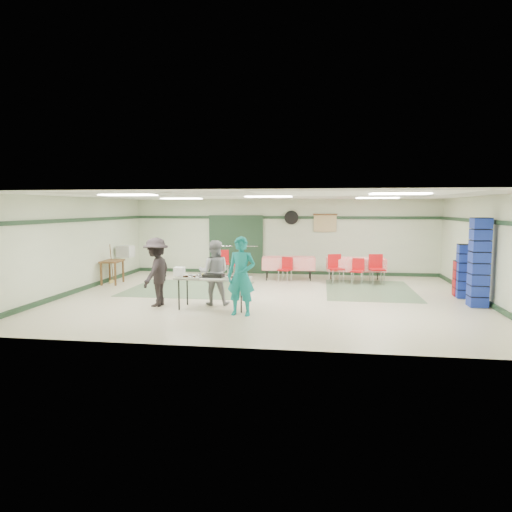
# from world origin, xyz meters

# --- Properties ---
(floor) EXTENTS (11.00, 11.00, 0.00)m
(floor) POSITION_xyz_m (0.00, 0.00, 0.00)
(floor) COLOR beige
(floor) RESTS_ON ground
(ceiling) EXTENTS (11.00, 11.00, 0.00)m
(ceiling) POSITION_xyz_m (0.00, 0.00, 2.70)
(ceiling) COLOR white
(ceiling) RESTS_ON wall_back
(wall_back) EXTENTS (11.00, 0.00, 11.00)m
(wall_back) POSITION_xyz_m (0.00, 4.50, 1.35)
(wall_back) COLOR #B6C1A4
(wall_back) RESTS_ON floor
(wall_front) EXTENTS (11.00, 0.00, 11.00)m
(wall_front) POSITION_xyz_m (0.00, -4.50, 1.35)
(wall_front) COLOR #B6C1A4
(wall_front) RESTS_ON floor
(wall_left) EXTENTS (0.00, 9.00, 9.00)m
(wall_left) POSITION_xyz_m (-5.50, 0.00, 1.35)
(wall_left) COLOR #B6C1A4
(wall_left) RESTS_ON floor
(wall_right) EXTENTS (0.00, 9.00, 9.00)m
(wall_right) POSITION_xyz_m (5.50, 0.00, 1.35)
(wall_right) COLOR #B6C1A4
(wall_right) RESTS_ON floor
(trim_back) EXTENTS (11.00, 0.06, 0.10)m
(trim_back) POSITION_xyz_m (0.00, 4.47, 2.05)
(trim_back) COLOR #1D3622
(trim_back) RESTS_ON wall_back
(baseboard_back) EXTENTS (11.00, 0.06, 0.12)m
(baseboard_back) POSITION_xyz_m (0.00, 4.47, 0.06)
(baseboard_back) COLOR #1D3622
(baseboard_back) RESTS_ON floor
(trim_left) EXTENTS (0.06, 9.00, 0.10)m
(trim_left) POSITION_xyz_m (-5.47, 0.00, 2.05)
(trim_left) COLOR #1D3622
(trim_left) RESTS_ON wall_back
(baseboard_left) EXTENTS (0.06, 9.00, 0.12)m
(baseboard_left) POSITION_xyz_m (-5.47, 0.00, 0.06)
(baseboard_left) COLOR #1D3622
(baseboard_left) RESTS_ON floor
(trim_right) EXTENTS (0.06, 9.00, 0.10)m
(trim_right) POSITION_xyz_m (5.47, 0.00, 2.05)
(trim_right) COLOR #1D3622
(trim_right) RESTS_ON wall_back
(baseboard_right) EXTENTS (0.06, 9.00, 0.12)m
(baseboard_right) POSITION_xyz_m (5.47, 0.00, 0.06)
(baseboard_right) COLOR #1D3622
(baseboard_right) RESTS_ON floor
(green_patch_a) EXTENTS (3.50, 3.00, 0.01)m
(green_patch_a) POSITION_xyz_m (-2.50, 1.00, 0.00)
(green_patch_a) COLOR #587757
(green_patch_a) RESTS_ON floor
(green_patch_b) EXTENTS (2.50, 3.50, 0.01)m
(green_patch_b) POSITION_xyz_m (2.80, 1.50, 0.00)
(green_patch_b) COLOR #587757
(green_patch_b) RESTS_ON floor
(double_door_left) EXTENTS (0.90, 0.06, 2.10)m
(double_door_left) POSITION_xyz_m (-2.20, 4.44, 1.05)
(double_door_left) COLOR gray
(double_door_left) RESTS_ON floor
(double_door_right) EXTENTS (0.90, 0.06, 2.10)m
(double_door_right) POSITION_xyz_m (-1.25, 4.44, 1.05)
(double_door_right) COLOR gray
(double_door_right) RESTS_ON floor
(door_frame) EXTENTS (2.00, 0.03, 2.15)m
(door_frame) POSITION_xyz_m (-1.73, 4.42, 1.05)
(door_frame) COLOR #1D3622
(door_frame) RESTS_ON floor
(wall_fan) EXTENTS (0.50, 0.10, 0.50)m
(wall_fan) POSITION_xyz_m (0.30, 4.44, 2.05)
(wall_fan) COLOR black
(wall_fan) RESTS_ON wall_back
(scroll_banner) EXTENTS (0.80, 0.02, 0.60)m
(scroll_banner) POSITION_xyz_m (1.50, 4.44, 1.85)
(scroll_banner) COLOR tan
(scroll_banner) RESTS_ON wall_back
(serving_table) EXTENTS (1.78, 0.80, 0.76)m
(serving_table) POSITION_xyz_m (-1.14, -1.57, 0.71)
(serving_table) COLOR #A6A5A1
(serving_table) RESTS_ON floor
(sheet_tray_right) EXTENTS (0.57, 0.44, 0.02)m
(sheet_tray_right) POSITION_xyz_m (-0.56, -1.68, 0.77)
(sheet_tray_right) COLOR silver
(sheet_tray_right) RESTS_ON serving_table
(sheet_tray_mid) EXTENTS (0.58, 0.46, 0.02)m
(sheet_tray_mid) POSITION_xyz_m (-1.30, -1.47, 0.77)
(sheet_tray_mid) COLOR silver
(sheet_tray_mid) RESTS_ON serving_table
(sheet_tray_left) EXTENTS (0.59, 0.46, 0.02)m
(sheet_tray_left) POSITION_xyz_m (-1.67, -1.75, 0.77)
(sheet_tray_left) COLOR silver
(sheet_tray_left) RESTS_ON serving_table
(baking_pan) EXTENTS (0.49, 0.32, 0.08)m
(baking_pan) POSITION_xyz_m (-1.12, -1.59, 0.80)
(baking_pan) COLOR black
(baking_pan) RESTS_ON serving_table
(foam_box_stack) EXTENTS (0.24, 0.22, 0.21)m
(foam_box_stack) POSITION_xyz_m (-1.99, -1.48, 0.87)
(foam_box_stack) COLOR white
(foam_box_stack) RESTS_ON serving_table
(volunteer_teal) EXTENTS (0.69, 0.50, 1.76)m
(volunteer_teal) POSITION_xyz_m (-0.36, -2.11, 0.88)
(volunteer_teal) COLOR #138486
(volunteer_teal) RESTS_ON floor
(volunteer_grey) EXTENTS (0.84, 0.69, 1.60)m
(volunteer_grey) POSITION_xyz_m (-1.23, -1.09, 0.80)
(volunteer_grey) COLOR #98989D
(volunteer_grey) RESTS_ON floor
(volunteer_dark) EXTENTS (0.71, 1.13, 1.67)m
(volunteer_dark) POSITION_xyz_m (-2.59, -1.44, 0.84)
(volunteer_dark) COLOR black
(volunteer_dark) RESTS_ON floor
(dining_table_a) EXTENTS (1.90, 0.93, 0.77)m
(dining_table_a) POSITION_xyz_m (2.50, 3.13, 0.57)
(dining_table_a) COLOR red
(dining_table_a) RESTS_ON floor
(dining_table_b) EXTENTS (1.78, 0.90, 0.77)m
(dining_table_b) POSITION_xyz_m (0.30, 3.13, 0.57)
(dining_table_b) COLOR red
(dining_table_b) RESTS_ON floor
(chair_a) EXTENTS (0.46, 0.46, 0.81)m
(chair_a) POSITION_xyz_m (2.53, 2.56, 0.50)
(chair_a) COLOR red
(chair_a) RESTS_ON floor
(chair_b) EXTENTS (0.54, 0.54, 0.93)m
(chair_b) POSITION_xyz_m (1.83, 2.57, 0.57)
(chair_b) COLOR red
(chair_b) RESTS_ON floor
(chair_c) EXTENTS (0.50, 0.50, 0.94)m
(chair_c) POSITION_xyz_m (3.10, 2.57, 0.58)
(chair_c) COLOR red
(chair_c) RESTS_ON floor
(chair_d) EXTENTS (0.49, 0.49, 0.82)m
(chair_d) POSITION_xyz_m (0.27, 2.56, 0.50)
(chair_d) COLOR red
(chair_d) RESTS_ON floor
(chair_loose_a) EXTENTS (0.46, 0.46, 0.78)m
(chair_loose_a) POSITION_xyz_m (-1.49, 3.60, 0.48)
(chair_loose_a) COLOR red
(chair_loose_a) RESTS_ON floor
(chair_loose_b) EXTENTS (0.53, 0.53, 0.94)m
(chair_loose_b) POSITION_xyz_m (-2.01, 3.42, 0.57)
(chair_loose_b) COLOR red
(chair_loose_b) RESTS_ON floor
(crate_stack_blue_a) EXTENTS (0.42, 0.42, 2.16)m
(crate_stack_blue_a) POSITION_xyz_m (5.15, -0.44, 1.08)
(crate_stack_blue_a) COLOR #1B2CA2
(crate_stack_blue_a) RESTS_ON floor
(crate_stack_red) EXTENTS (0.39, 0.39, 0.96)m
(crate_stack_red) POSITION_xyz_m (5.15, 0.92, 0.48)
(crate_stack_red) COLOR #A51015
(crate_stack_red) RESTS_ON floor
(crate_stack_blue_b) EXTENTS (0.39, 0.39, 1.44)m
(crate_stack_blue_b) POSITION_xyz_m (5.15, 0.66, 0.72)
(crate_stack_blue_b) COLOR #1B2CA2
(crate_stack_blue_b) RESTS_ON floor
(printer_table) EXTENTS (0.63, 0.90, 0.74)m
(printer_table) POSITION_xyz_m (-5.15, 1.50, 0.64)
(printer_table) COLOR brown
(printer_table) RESTS_ON floor
(office_printer) EXTENTS (0.51, 0.45, 0.38)m
(office_printer) POSITION_xyz_m (-5.15, 2.50, 0.94)
(office_printer) COLOR #ACACA8
(office_printer) RESTS_ON printer_table
(broom) EXTENTS (0.04, 0.20, 1.22)m
(broom) POSITION_xyz_m (-5.23, 1.62, 0.64)
(broom) COLOR brown
(broom) RESTS_ON floor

